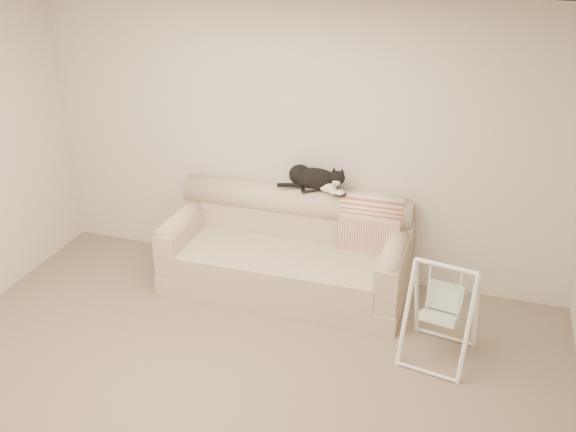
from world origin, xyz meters
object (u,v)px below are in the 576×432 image
Objects in this scene: remote_a at (311,190)px; remote_b at (338,193)px; tuxedo_cat at (315,178)px; baby_swing at (441,311)px; sofa at (287,252)px.

remote_a is 0.25m from remote_b.
baby_swing is (1.27, -0.90, -0.60)m from tuxedo_cat.
remote_b is (0.25, 0.00, -0.00)m from remote_a.
tuxedo_cat is at bearing 172.70° from remote_b.
sofa is 12.35× the size of remote_a.
baby_swing is at bearing -24.14° from sofa.
baby_swing is (1.29, -0.87, -0.49)m from remote_a.
remote_a is 0.28× the size of tuxedo_cat.
tuxedo_cat is at bearing 53.29° from sofa.
remote_a is at bearing 146.12° from baby_swing.
sofa is at bearing -151.53° from remote_b.
tuxedo_cat reaches higher than baby_swing.
sofa is 12.50× the size of remote_b.
remote_a is (0.16, 0.22, 0.56)m from sofa.
remote_b is 1.45m from baby_swing.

